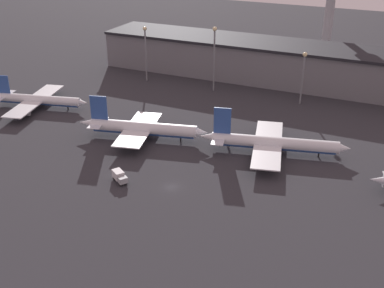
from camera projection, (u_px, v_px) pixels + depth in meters
ground at (171, 187)px, 133.88m from camera, size 600.00×600.00×0.00m
terminal_building at (276, 62)px, 214.18m from camera, size 162.65×26.71×17.20m
airplane_0 at (37, 100)px, 186.70m from camera, size 40.27×37.17×12.25m
airplane_1 at (142, 128)px, 160.84m from camera, size 44.10×30.40×14.20m
airplane_2 at (272, 143)px, 151.17m from camera, size 46.79×36.10×14.22m
service_vehicle_2 at (119, 176)px, 135.95m from camera, size 6.31×5.32×3.01m
lamp_post_0 at (146, 47)px, 211.41m from camera, size 1.80×1.80×24.34m
lamp_post_1 at (214, 51)px, 198.40m from camera, size 1.80×1.80×27.22m
lamp_post_2 at (303, 71)px, 185.86m from camera, size 1.80×1.80×20.96m
control_tower at (330, 8)px, 233.84m from camera, size 9.00×9.00×45.98m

